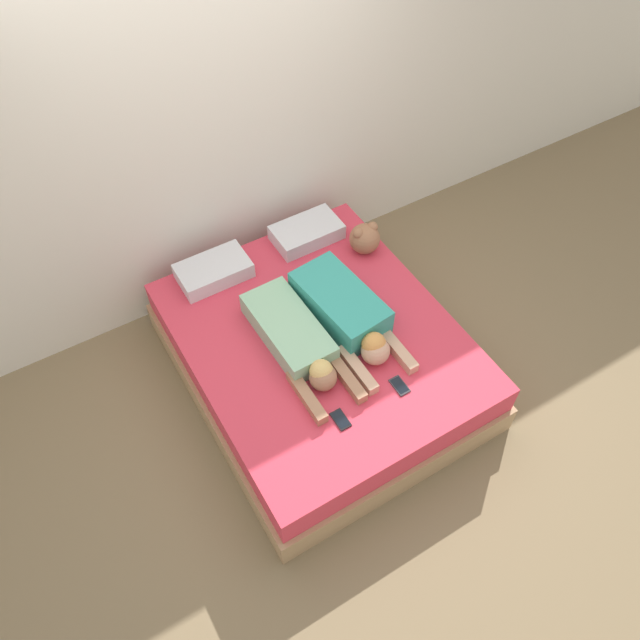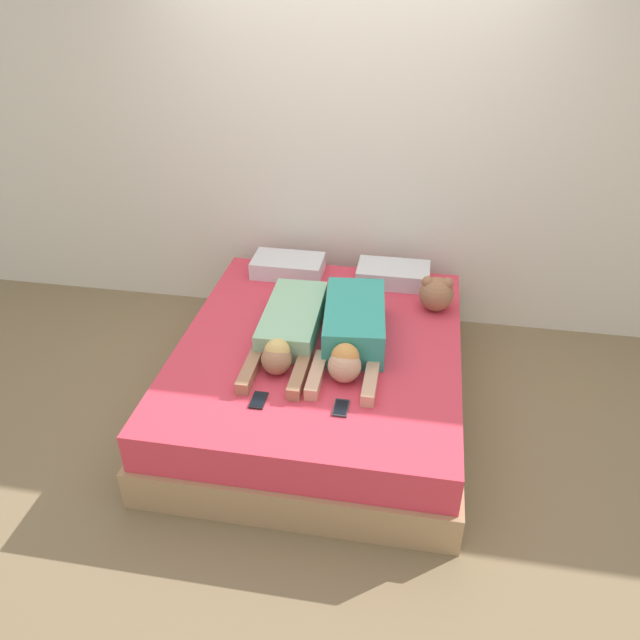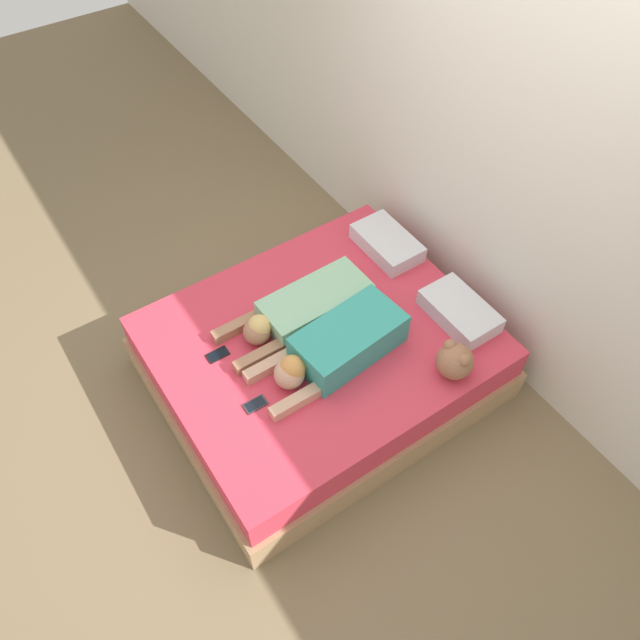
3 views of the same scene
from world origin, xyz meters
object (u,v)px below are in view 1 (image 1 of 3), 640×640
person_left (297,340)px  pillow_head_left (214,271)px  plush_toy (365,238)px  cell_phone_left (341,420)px  cell_phone_right (399,386)px  person_right (347,313)px  pillow_head_right (307,232)px  bed (320,355)px

person_left → pillow_head_left: bearing=102.9°
person_left → plush_toy: 0.99m
person_left → cell_phone_left: (-0.04, -0.58, -0.08)m
person_left → cell_phone_right: bearing=-55.3°
pillow_head_left → plush_toy: plush_toy is taller
person_right → cell_phone_left: 0.73m
cell_phone_left → person_right: bearing=55.0°
pillow_head_right → plush_toy: plush_toy is taller
person_left → pillow_head_right: bearing=56.2°
cell_phone_left → cell_phone_right: (0.43, 0.01, 0.00)m
pillow_head_right → person_left: 1.00m
cell_phone_left → cell_phone_right: size_ratio=1.00×
pillow_head_left → plush_toy: 1.09m
cell_phone_left → plush_toy: bearing=51.1°
pillow_head_right → person_right: (-0.18, -0.82, 0.05)m
bed → person_left: 0.37m
pillow_head_left → bed: bearing=-65.3°
bed → pillow_head_right: pillow_head_right is taller
person_right → cell_phone_left: (-0.41, -0.59, -0.10)m
pillow_head_right → cell_phone_right: size_ratio=3.67×
bed → person_right: (0.19, -0.01, 0.35)m
cell_phone_right → plush_toy: (0.46, 1.09, 0.11)m
person_right → cell_phone_left: person_right is taller
pillow_head_right → cell_phone_right: 1.41m
bed → person_right: 0.40m
bed → cell_phone_left: (-0.22, -0.60, 0.24)m
pillow_head_left → pillow_head_right: (0.75, 0.00, 0.00)m
plush_toy → person_right: bearing=-133.1°
cell_phone_left → pillow_head_right: bearing=67.3°
pillow_head_left → pillow_head_right: size_ratio=1.00×
person_left → person_right: 0.38m
bed → person_left: size_ratio=2.00×
bed → cell_phone_right: 0.67m
cell_phone_right → person_right: bearing=91.8°
pillow_head_left → plush_toy: bearing=-16.9°
person_left → person_right: (0.38, 0.01, 0.03)m
pillow_head_left → cell_phone_left: size_ratio=3.67×
cell_phone_right → plush_toy: size_ratio=0.58×
pillow_head_left → pillow_head_right: bearing=0.0°
pillow_head_left → person_left: size_ratio=0.48×
pillow_head_left → person_left: person_left is taller
person_left → person_right: size_ratio=1.03×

